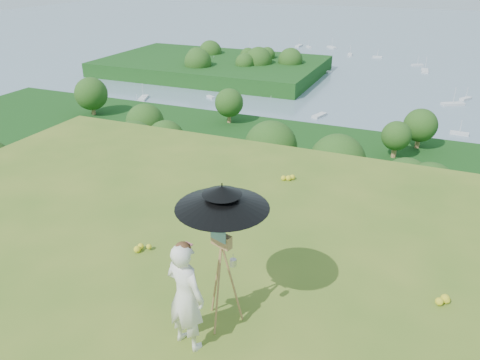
% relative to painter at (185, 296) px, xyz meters
% --- Properties ---
extents(ground, '(14.00, 14.00, 0.00)m').
position_rel_painter_xyz_m(ground, '(-1.12, 0.49, -0.78)').
color(ground, '#4B6F1F').
rests_on(ground, ground).
extents(forest_slope, '(140.00, 56.00, 22.00)m').
position_rel_painter_xyz_m(forest_slope, '(-1.12, 35.49, -29.78)').
color(forest_slope, '#113D10').
rests_on(forest_slope, bay_water).
extents(shoreline_tier, '(170.00, 28.00, 8.00)m').
position_rel_painter_xyz_m(shoreline_tier, '(-1.12, 75.49, -36.78)').
color(shoreline_tier, '#656151').
rests_on(shoreline_tier, bay_water).
extents(bay_water, '(700.00, 700.00, 0.00)m').
position_rel_painter_xyz_m(bay_water, '(-1.12, 240.49, -34.78)').
color(bay_water, slate).
rests_on(bay_water, ground).
extents(peninsula, '(90.00, 60.00, 12.00)m').
position_rel_painter_xyz_m(peninsula, '(-76.12, 155.49, -29.78)').
color(peninsula, '#113D10').
rests_on(peninsula, bay_water).
extents(slope_trees, '(110.00, 50.00, 6.00)m').
position_rel_painter_xyz_m(slope_trees, '(-1.12, 35.49, -15.78)').
color(slope_trees, '#1A4B16').
rests_on(slope_trees, forest_slope).
extents(harbor_town, '(110.00, 22.00, 5.00)m').
position_rel_painter_xyz_m(harbor_town, '(-1.12, 75.49, -30.28)').
color(harbor_town, silver).
rests_on(harbor_town, shoreline_tier).
extents(moored_boats, '(140.00, 140.00, 0.70)m').
position_rel_painter_xyz_m(moored_boats, '(-13.62, 161.49, -34.43)').
color(moored_boats, silver).
rests_on(moored_boats, bay_water).
extents(wildflowers, '(10.00, 10.50, 0.12)m').
position_rel_painter_xyz_m(wildflowers, '(-1.12, 0.74, -0.72)').
color(wildflowers, yellow).
rests_on(wildflowers, ground).
extents(painter, '(0.64, 0.50, 1.56)m').
position_rel_painter_xyz_m(painter, '(0.00, 0.00, 0.00)').
color(painter, white).
rests_on(painter, ground).
extents(field_easel, '(0.75, 0.75, 1.56)m').
position_rel_painter_xyz_m(field_easel, '(0.25, 0.56, 0.00)').
color(field_easel, '#9F6B42').
rests_on(field_easel, ground).
extents(sun_umbrella, '(1.35, 1.35, 0.86)m').
position_rel_painter_xyz_m(sun_umbrella, '(0.26, 0.59, 0.93)').
color(sun_umbrella, black).
rests_on(sun_umbrella, field_easel).
extents(painter_cap, '(0.25, 0.28, 0.10)m').
position_rel_painter_xyz_m(painter_cap, '(0.00, 0.00, 0.74)').
color(painter_cap, '#CB6F73').
rests_on(painter_cap, painter).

